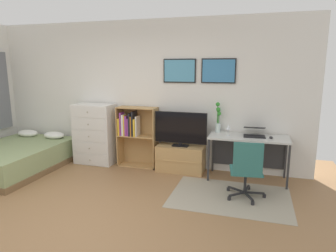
{
  "coord_description": "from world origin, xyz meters",
  "views": [
    {
      "loc": [
        2.08,
        -2.83,
        1.87
      ],
      "look_at": [
        0.77,
        1.5,
        0.96
      ],
      "focal_mm": 31.84,
      "sensor_mm": 36.0,
      "label": 1
    }
  ],
  "objects_px": {
    "bed": "(16,157)",
    "office_chair": "(247,169)",
    "desk": "(248,144)",
    "computer_mouse": "(271,137)",
    "laptop": "(254,132)",
    "bamboo_vase": "(218,118)",
    "bookshelf": "(134,132)",
    "television": "(181,129)",
    "wine_glass": "(228,128)",
    "tv_stand": "(181,158)",
    "dresser": "(95,134)"
  },
  "relations": [
    {
      "from": "computer_mouse",
      "to": "bamboo_vase",
      "type": "relative_size",
      "value": 0.2
    },
    {
      "from": "bookshelf",
      "to": "computer_mouse",
      "type": "distance_m",
      "value": 2.43
    },
    {
      "from": "bookshelf",
      "to": "wine_glass",
      "type": "bearing_deg",
      "value": -5.28
    },
    {
      "from": "bookshelf",
      "to": "television",
      "type": "height_order",
      "value": "bookshelf"
    },
    {
      "from": "tv_stand",
      "to": "wine_glass",
      "type": "relative_size",
      "value": 4.7
    },
    {
      "from": "computer_mouse",
      "to": "wine_glass",
      "type": "distance_m",
      "value": 0.69
    },
    {
      "from": "laptop",
      "to": "wine_glass",
      "type": "height_order",
      "value": "wine_glass"
    },
    {
      "from": "tv_stand",
      "to": "office_chair",
      "type": "xyz_separation_m",
      "value": [
        1.18,
        -0.87,
        0.22
      ]
    },
    {
      "from": "desk",
      "to": "computer_mouse",
      "type": "bearing_deg",
      "value": -17.29
    },
    {
      "from": "dresser",
      "to": "desk",
      "type": "height_order",
      "value": "dresser"
    },
    {
      "from": "bookshelf",
      "to": "tv_stand",
      "type": "distance_m",
      "value": 1.01
    },
    {
      "from": "bookshelf",
      "to": "computer_mouse",
      "type": "bearing_deg",
      "value": -3.78
    },
    {
      "from": "television",
      "to": "computer_mouse",
      "type": "bearing_deg",
      "value": -3.28
    },
    {
      "from": "television",
      "to": "computer_mouse",
      "type": "height_order",
      "value": "television"
    },
    {
      "from": "laptop",
      "to": "wine_glass",
      "type": "xyz_separation_m",
      "value": [
        -0.42,
        -0.11,
        0.07
      ]
    },
    {
      "from": "desk",
      "to": "computer_mouse",
      "type": "distance_m",
      "value": 0.39
    },
    {
      "from": "bamboo_vase",
      "to": "dresser",
      "type": "bearing_deg",
      "value": -177.12
    },
    {
      "from": "desk",
      "to": "office_chair",
      "type": "xyz_separation_m",
      "value": [
        0.01,
        -0.87,
        -0.14
      ]
    },
    {
      "from": "tv_stand",
      "to": "wine_glass",
      "type": "xyz_separation_m",
      "value": [
        0.84,
        -0.11,
        0.64
      ]
    },
    {
      "from": "dresser",
      "to": "desk",
      "type": "bearing_deg",
      "value": 0.26
    },
    {
      "from": "desk",
      "to": "wine_glass",
      "type": "distance_m",
      "value": 0.44
    },
    {
      "from": "dresser",
      "to": "computer_mouse",
      "type": "relative_size",
      "value": 11.14
    },
    {
      "from": "desk",
      "to": "tv_stand",
      "type": "bearing_deg",
      "value": 179.91
    },
    {
      "from": "bed",
      "to": "bamboo_vase",
      "type": "relative_size",
      "value": 3.76
    },
    {
      "from": "bookshelf",
      "to": "desk",
      "type": "height_order",
      "value": "bookshelf"
    },
    {
      "from": "dresser",
      "to": "bookshelf",
      "type": "relative_size",
      "value": 1.03
    },
    {
      "from": "bed",
      "to": "bookshelf",
      "type": "height_order",
      "value": "bookshelf"
    },
    {
      "from": "bed",
      "to": "bamboo_vase",
      "type": "height_order",
      "value": "bamboo_vase"
    },
    {
      "from": "dresser",
      "to": "television",
      "type": "bearing_deg",
      "value": -0.25
    },
    {
      "from": "bed",
      "to": "bamboo_vase",
      "type": "distance_m",
      "value": 3.75
    },
    {
      "from": "television",
      "to": "laptop",
      "type": "distance_m",
      "value": 1.25
    },
    {
      "from": "bamboo_vase",
      "to": "wine_glass",
      "type": "bearing_deg",
      "value": -47.25
    },
    {
      "from": "dresser",
      "to": "television",
      "type": "xyz_separation_m",
      "value": [
        1.72,
        -0.01,
        0.2
      ]
    },
    {
      "from": "office_chair",
      "to": "bamboo_vase",
      "type": "xyz_separation_m",
      "value": [
        -0.54,
        0.98,
        0.53
      ]
    },
    {
      "from": "bed",
      "to": "wine_glass",
      "type": "bearing_deg",
      "value": 9.8
    },
    {
      "from": "bookshelf",
      "to": "desk",
      "type": "relative_size",
      "value": 0.88
    },
    {
      "from": "bamboo_vase",
      "to": "wine_glass",
      "type": "relative_size",
      "value": 2.91
    },
    {
      "from": "bookshelf",
      "to": "desk",
      "type": "bearing_deg",
      "value": -1.46
    },
    {
      "from": "television",
      "to": "bamboo_vase",
      "type": "xyz_separation_m",
      "value": [
        0.64,
        0.13,
        0.2
      ]
    },
    {
      "from": "dresser",
      "to": "tv_stand",
      "type": "height_order",
      "value": "dresser"
    },
    {
      "from": "tv_stand",
      "to": "desk",
      "type": "bearing_deg",
      "value": -0.09
    },
    {
      "from": "dresser",
      "to": "laptop",
      "type": "xyz_separation_m",
      "value": [
        2.97,
        0.02,
        0.22
      ]
    },
    {
      "from": "television",
      "to": "desk",
      "type": "bearing_deg",
      "value": 1.01
    },
    {
      "from": "desk",
      "to": "computer_mouse",
      "type": "height_order",
      "value": "computer_mouse"
    },
    {
      "from": "bed",
      "to": "office_chair",
      "type": "distance_m",
      "value": 4.12
    },
    {
      "from": "computer_mouse",
      "to": "wine_glass",
      "type": "height_order",
      "value": "wine_glass"
    },
    {
      "from": "wine_glass",
      "to": "bed",
      "type": "bearing_deg",
      "value": -169.9
    },
    {
      "from": "computer_mouse",
      "to": "laptop",
      "type": "bearing_deg",
      "value": 156.75
    },
    {
      "from": "bed",
      "to": "television",
      "type": "bearing_deg",
      "value": 14.22
    },
    {
      "from": "bed",
      "to": "office_chair",
      "type": "bearing_deg",
      "value": -1.56
    }
  ]
}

